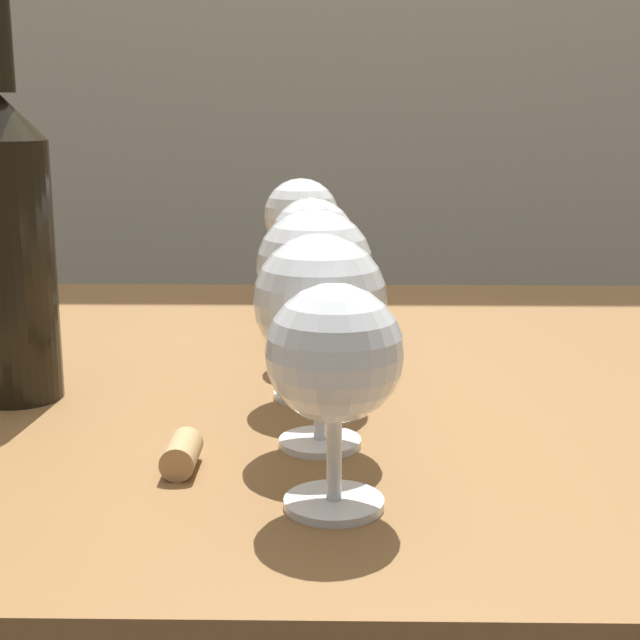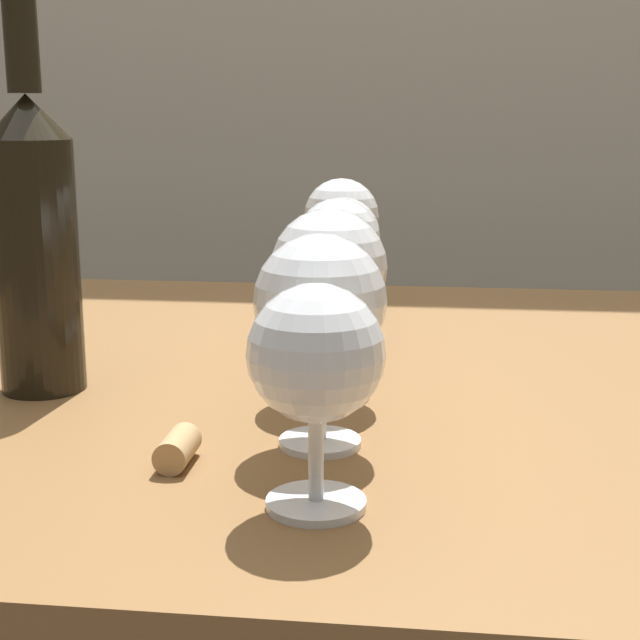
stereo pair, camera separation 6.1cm
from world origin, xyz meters
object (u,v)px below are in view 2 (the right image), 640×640
(wine_glass_port, at_px, (343,239))
(wine_glass_rose, at_px, (341,219))
(cork, at_px, (177,449))
(wine_bottle, at_px, (35,235))
(wine_glass_pinot, at_px, (316,359))
(wine_glass_amber, at_px, (329,270))
(wine_glass_cabernet, at_px, (338,245))
(wine_glass_white, at_px, (320,302))

(wine_glass_port, relative_size, wine_glass_rose, 0.93)
(wine_glass_port, bearing_deg, cork, -101.19)
(wine_bottle, bearing_deg, wine_glass_pinot, -39.28)
(wine_glass_pinot, xyz_separation_m, cork, (-0.10, 0.05, -0.08))
(wine_glass_amber, distance_m, wine_bottle, 0.24)
(wine_glass_cabernet, xyz_separation_m, wine_glass_port, (-0.00, 0.10, -0.01))
(wine_glass_white, height_order, cork, wine_glass_white)
(wine_glass_pinot, height_order, cork, wine_glass_pinot)
(wine_glass_white, relative_size, wine_glass_amber, 0.97)
(cork, bearing_deg, wine_bottle, 135.63)
(wine_glass_white, distance_m, cork, 0.13)
(wine_glass_pinot, height_order, wine_glass_cabernet, wine_glass_cabernet)
(wine_glass_cabernet, height_order, wine_glass_port, wine_glass_cabernet)
(wine_glass_port, xyz_separation_m, cork, (-0.07, -0.37, -0.09))
(wine_glass_pinot, distance_m, wine_glass_cabernet, 0.33)
(cork, bearing_deg, wine_glass_port, 78.81)
(wine_glass_amber, xyz_separation_m, wine_bottle, (-0.24, -0.00, 0.02))
(wine_glass_pinot, relative_size, wine_bottle, 0.40)
(wine_glass_white, bearing_deg, wine_bottle, 156.50)
(wine_glass_rose, bearing_deg, wine_bottle, -122.29)
(wine_glass_rose, distance_m, wine_bottle, 0.40)
(wine_glass_amber, height_order, cork, wine_glass_amber)
(wine_glass_rose, height_order, wine_bottle, wine_bottle)
(wine_glass_pinot, relative_size, wine_glass_port, 0.94)
(wine_glass_rose, bearing_deg, wine_glass_cabernet, -85.25)
(wine_glass_white, distance_m, wine_glass_port, 0.32)
(wine_glass_cabernet, xyz_separation_m, wine_bottle, (-0.23, -0.12, 0.02))
(wine_glass_pinot, relative_size, wine_glass_amber, 0.87)
(wine_glass_pinot, distance_m, cork, 0.14)
(wine_glass_pinot, xyz_separation_m, wine_glass_cabernet, (-0.02, 0.33, 0.02))
(cork, bearing_deg, wine_glass_cabernet, 74.14)
(wine_glass_pinot, relative_size, cork, 3.14)
(wine_glass_cabernet, height_order, wine_bottle, wine_bottle)
(wine_glass_rose, bearing_deg, wine_glass_port, -83.49)
(wine_glass_pinot, bearing_deg, wine_glass_cabernet, 93.56)
(wine_glass_amber, bearing_deg, wine_glass_white, -86.79)
(wine_glass_white, bearing_deg, wine_glass_amber, 93.21)
(wine_glass_pinot, xyz_separation_m, wine_glass_rose, (-0.04, 0.54, 0.02))
(wine_glass_rose, relative_size, cork, 3.61)
(wine_glass_port, bearing_deg, wine_glass_rose, 96.51)
(wine_glass_pinot, height_order, wine_bottle, wine_bottle)
(wine_glass_cabernet, bearing_deg, wine_glass_port, 92.53)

